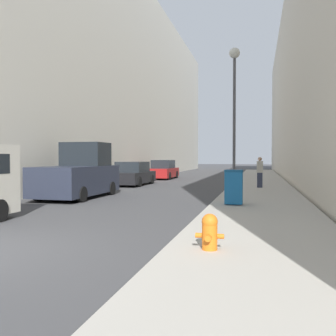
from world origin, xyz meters
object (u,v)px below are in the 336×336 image
object	(u,v)px
fire_hydrant	(210,231)
lamppost	(234,94)
parked_sedan_near	(133,174)
pickup_truck	(79,175)
parked_sedan_far	(163,170)
trash_bin	(234,187)
pedestrian_on_sidewalk	(260,172)

from	to	relation	value
fire_hydrant	lamppost	size ratio (longest dim) A/B	0.09
parked_sedan_near	pickup_truck	bearing A→B (deg)	-89.28
fire_hydrant	parked_sedan_near	bearing A→B (deg)	113.41
pickup_truck	parked_sedan_far	xyz separation A→B (m)	(0.04, 15.23, -0.29)
pickup_truck	parked_sedan_far	size ratio (longest dim) A/B	1.11
trash_bin	pedestrian_on_sidewalk	bearing A→B (deg)	83.44
fire_hydrant	pickup_truck	world-z (taller)	pickup_truck
pedestrian_on_sidewalk	fire_hydrant	bearing A→B (deg)	-93.57
trash_bin	parked_sedan_near	xyz separation A→B (m)	(-7.17, 9.84, -0.06)
fire_hydrant	lamppost	bearing A→B (deg)	91.51
trash_bin	pickup_truck	size ratio (longest dim) A/B	0.25
parked_sedan_near	fire_hydrant	bearing A→B (deg)	-66.59
trash_bin	lamppost	distance (m)	6.30
pedestrian_on_sidewalk	parked_sedan_near	bearing A→B (deg)	167.15
lamppost	parked_sedan_near	world-z (taller)	lamppost
lamppost	pedestrian_on_sidewalk	distance (m)	5.14
fire_hydrant	pedestrian_on_sidewalk	size ratio (longest dim) A/B	0.38
fire_hydrant	pedestrian_on_sidewalk	world-z (taller)	pedestrian_on_sidewalk
pedestrian_on_sidewalk	lamppost	bearing A→B (deg)	-110.98
parked_sedan_near	parked_sedan_far	distance (m)	7.49
fire_hydrant	parked_sedan_far	distance (m)	25.05
lamppost	pickup_truck	bearing A→B (deg)	-158.16
pedestrian_on_sidewalk	pickup_truck	bearing A→B (deg)	-143.58
lamppost	parked_sedan_far	size ratio (longest dim) A/B	1.55
fire_hydrant	pickup_truck	bearing A→B (deg)	128.74
fire_hydrant	parked_sedan_near	world-z (taller)	parked_sedan_near
parked_sedan_far	lamppost	bearing A→B (deg)	-61.74
parked_sedan_near	pedestrian_on_sidewalk	bearing A→B (deg)	-12.85
lamppost	pedestrian_on_sidewalk	size ratio (longest dim) A/B	4.06
lamppost	trash_bin	bearing A→B (deg)	-86.40
fire_hydrant	pickup_truck	xyz separation A→B (m)	(-7.07, 8.82, 0.54)
parked_sedan_far	fire_hydrant	bearing A→B (deg)	-73.70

